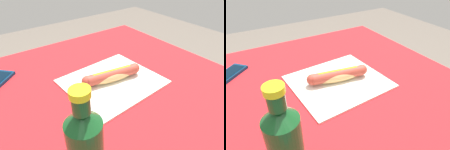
# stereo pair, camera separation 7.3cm
# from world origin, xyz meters

# --- Properties ---
(dining_table) EXTENTS (1.02, 0.92, 0.77)m
(dining_table) POSITION_xyz_m (0.00, 0.00, 0.62)
(dining_table) COLOR brown
(dining_table) RESTS_ON ground
(paper_wrapper) EXTENTS (0.34, 0.31, 0.01)m
(paper_wrapper) POSITION_xyz_m (0.06, 0.00, 0.77)
(paper_wrapper) COLOR silver
(paper_wrapper) RESTS_ON dining_table
(hot_dog) EXTENTS (0.23, 0.08, 0.05)m
(hot_dog) POSITION_xyz_m (0.06, 0.00, 0.80)
(hot_dog) COLOR #E5BC75
(hot_dog) RESTS_ON paper_wrapper
(cell_phone) EXTENTS (0.15, 0.15, 0.01)m
(cell_phone) POSITION_xyz_m (-0.28, 0.25, 0.77)
(cell_phone) COLOR #0A2D4C
(cell_phone) RESTS_ON dining_table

